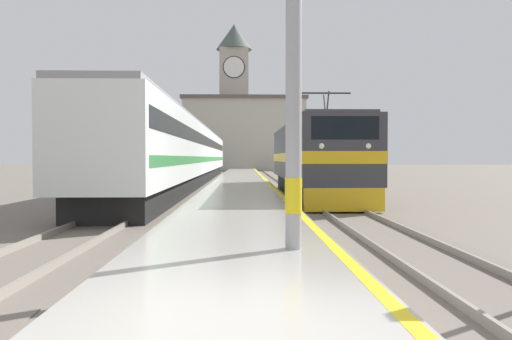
% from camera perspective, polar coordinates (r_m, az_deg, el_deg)
% --- Properties ---
extents(ground_plane, '(200.00, 200.00, 0.00)m').
position_cam_1_polar(ground_plane, '(35.02, -1.70, -1.74)').
color(ground_plane, '#70665B').
extents(platform, '(3.69, 140.00, 0.40)m').
position_cam_1_polar(platform, '(30.02, -1.73, -1.89)').
color(platform, '#ADA89E').
rests_on(platform, ground).
extents(rail_track_near, '(2.84, 140.00, 0.16)m').
position_cam_1_polar(rail_track_near, '(30.23, 5.09, -2.19)').
color(rail_track_near, '#70665B').
rests_on(rail_track_near, ground).
extents(rail_track_far, '(2.83, 140.00, 0.16)m').
position_cam_1_polar(rail_track_far, '(30.29, -9.03, -2.19)').
color(rail_track_far, '#70665B').
rests_on(rail_track_far, ground).
extents(locomotive_train, '(2.92, 15.65, 4.64)m').
position_cam_1_polar(locomotive_train, '(24.78, 6.54, 1.29)').
color(locomotive_train, black).
rests_on(locomotive_train, ground).
extents(passenger_train, '(2.92, 48.66, 4.17)m').
position_cam_1_polar(passenger_train, '(37.52, -7.57, 1.88)').
color(passenger_train, black).
rests_on(passenger_train, ground).
extents(clock_tower, '(5.94, 5.94, 24.31)m').
position_cam_1_polar(clock_tower, '(84.90, -2.51, 8.96)').
color(clock_tower, '#ADA393').
rests_on(clock_tower, ground).
extents(station_building, '(18.93, 9.23, 11.21)m').
position_cam_1_polar(station_building, '(78.01, -1.34, 4.14)').
color(station_building, '#B7B2A3').
rests_on(station_building, ground).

